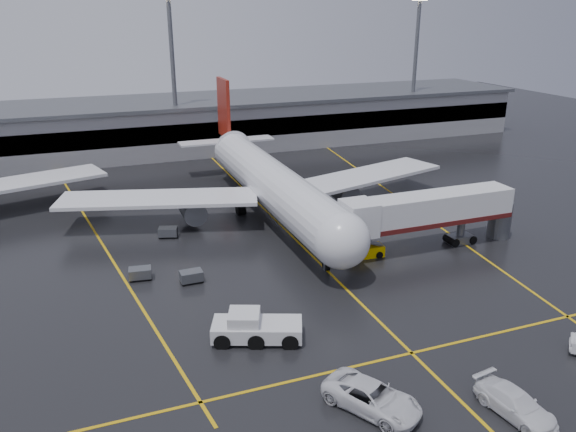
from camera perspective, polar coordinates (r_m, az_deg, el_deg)
name	(u,v)px	position (r m, az deg, el deg)	size (l,w,h in m)	color
ground	(299,243)	(60.58, 1.10, -2.72)	(220.00, 220.00, 0.00)	black
apron_line_centre	(299,243)	(60.57, 1.10, -2.71)	(0.25, 90.00, 0.02)	gold
apron_line_stop	(412,353)	(43.28, 12.27, -13.26)	(60.00, 0.25, 0.02)	gold
apron_line_left	(97,235)	(66.11, -18.60, -1.80)	(0.25, 70.00, 0.02)	gold
apron_line_right	(397,197)	(76.68, 10.87, 1.90)	(0.25, 70.00, 0.02)	gold
terminal	(199,123)	(103.68, -8.88, 9.20)	(122.00, 19.00, 8.60)	gray
light_mast_mid	(173,68)	(95.56, -11.45, 14.30)	(3.00, 1.20, 25.45)	#595B60
light_mast_right	(415,60)	(112.18, 12.64, 15.02)	(3.00, 1.20, 25.45)	#595B60
main_airliner	(269,181)	(67.74, -1.92, 3.55)	(48.80, 45.60, 14.10)	silver
jet_bridge	(429,213)	(59.59, 13.97, 0.32)	(19.90, 3.40, 6.05)	silver
pushback_tractor	(254,328)	(43.47, -3.37, -11.15)	(7.21, 4.93, 2.39)	silver
belt_loader	(365,251)	(57.68, 7.72, -3.50)	(3.81, 1.98, 2.34)	#EDBA00
service_van_a	(372,397)	(37.26, 8.42, -17.50)	(2.90, 6.29, 1.75)	silver
service_van_b	(515,404)	(39.08, 21.81, -17.06)	(2.21, 5.43, 1.58)	silver
baggage_cart_a	(191,276)	(52.64, -9.66, -5.94)	(2.04, 1.36, 1.12)	#595B60
baggage_cart_b	(140,273)	(54.19, -14.59, -5.55)	(2.15, 1.55, 1.12)	#595B60
baggage_cart_c	(168,232)	(63.23, -11.92, -1.55)	(2.29, 1.83, 1.12)	#595B60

